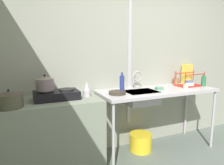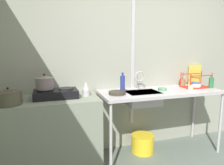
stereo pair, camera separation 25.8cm
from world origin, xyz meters
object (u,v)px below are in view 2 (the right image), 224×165
Objects in this scene: pot_on_left_burner at (45,82)px; utensil_jar at (182,82)px; sink_basin at (142,98)px; dish_rack at (196,85)px; percolator at (86,89)px; frying_pan at (117,93)px; pot_beside_stove at (8,97)px; cereal_box at (195,75)px; bucket_on_floor at (143,143)px; bottle_by_sink at (123,84)px; cup_by_rack at (191,88)px; bottle_by_rack at (211,83)px; stove at (56,94)px; faucet at (139,77)px; small_bowl_on_drainboard at (162,89)px.

pot_on_left_burner is 2.10m from utensil_jar.
sink_basin is 0.88m from utensil_jar.
percolator is at bearing -178.42° from dish_rack.
utensil_jar is at bearing 14.11° from frying_pan.
dish_rack is at bearing 4.80° from pot_beside_stove.
cereal_box reaches higher than frying_pan.
sink_basin is 1.12m from cereal_box.
pot_on_left_burner is 0.61× the size of bucket_on_floor.
bottle_by_sink is at bearing -176.01° from cereal_box.
frying_pan is at bearing -164.83° from bucket_on_floor.
dish_rack is at bearing -131.36° from cereal_box.
dish_rack is at bearing -1.85° from bucket_on_floor.
bottle_by_rack is (0.41, 0.06, 0.05)m from cup_by_rack.
bottle_by_sink reaches higher than sink_basin.
stove is 1.16m from faucet.
small_bowl_on_drainboard is at bearing 163.87° from cup_by_rack.
percolator is 1.86m from bottle_by_rack.
faucet is 3.78× the size of cup_by_rack.
bottle_by_sink is (-0.30, -0.11, -0.06)m from faucet.
sink_basin is 3.68× the size of small_bowl_on_drainboard.
pot_beside_stove is 0.99× the size of bottle_by_sink.
bottle_by_sink is at bearing 174.22° from sink_basin.
pot_beside_stove is 1.92m from small_bowl_on_drainboard.
cereal_box is 0.97× the size of bucket_on_floor.
cup_by_rack is at bearing -20.26° from faucet.
cereal_box is (1.04, 0.13, -0.02)m from faucet.
small_bowl_on_drainboard is (1.07, -0.00, -0.07)m from percolator.
pot_beside_stove is 1.65m from faucet.
dish_rack is 1.25× the size of cereal_box.
cup_by_rack is at bearing -3.46° from pot_on_left_burner.
faucet is at bearing 82.92° from sink_basin.
dish_rack reaches higher than percolator.
cup_by_rack is at bearing -16.64° from bucket_on_floor.
percolator is 1.21m from bucket_on_floor.
pot_on_left_burner is 0.41m from pot_beside_stove.
pot_on_left_burner is 1.56m from small_bowl_on_drainboard.
cup_by_rack reaches higher than frying_pan.
pot_on_left_burner is 1.65× the size of small_bowl_on_drainboard.
percolator is (0.84, 0.16, 0.01)m from pot_beside_stove.
bottle_by_rack is at bearing -1.78° from percolator.
dish_rack reaches higher than pot_beside_stove.
percolator is 0.40× the size of sink_basin.
pot_on_left_burner is at bearing -178.88° from dish_rack.
pot_on_left_burner reaches higher than faucet.
pot_on_left_burner reaches higher than utensil_jar.
cup_by_rack is (1.81, -0.12, -0.02)m from stove.
dish_rack is at bearing 1.58° from percolator.
cereal_box reaches higher than faucet.
bottle_by_rack is at bearing -49.96° from utensil_jar.
pot_beside_stove is 1.42× the size of bottle_by_rack.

